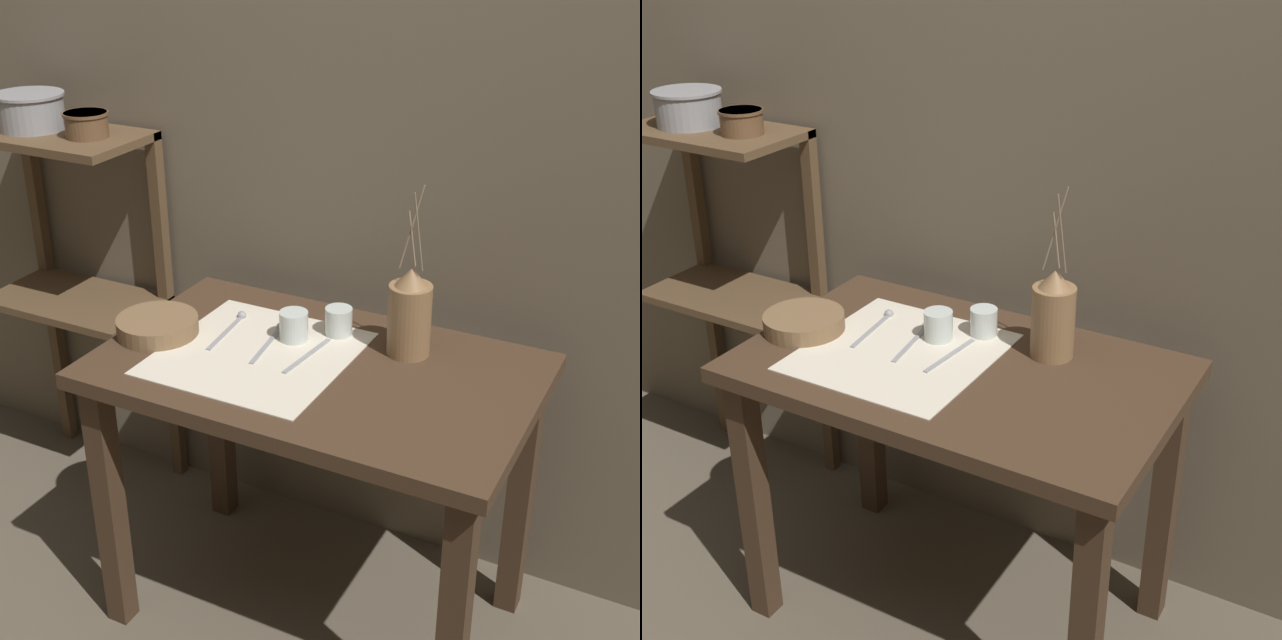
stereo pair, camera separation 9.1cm
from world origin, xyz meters
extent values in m
plane|color=brown|center=(0.00, 0.00, 0.00)|extent=(12.00, 12.00, 0.00)
cube|color=#6B5E4C|center=(0.00, 0.43, 1.20)|extent=(7.00, 0.06, 2.40)
cube|color=#422D1E|center=(0.00, 0.00, 0.76)|extent=(1.05, 0.64, 0.04)
cube|color=#422D1E|center=(-0.46, -0.26, 0.37)|extent=(0.06, 0.06, 0.74)
cube|color=#422D1E|center=(0.46, -0.26, 0.37)|extent=(0.06, 0.06, 0.74)
cube|color=#422D1E|center=(-0.46, 0.26, 0.37)|extent=(0.06, 0.06, 0.74)
cube|color=#422D1E|center=(0.46, 0.26, 0.37)|extent=(0.06, 0.06, 0.74)
cube|color=brown|center=(-0.95, 0.23, 1.16)|extent=(0.52, 0.30, 0.02)
cube|color=brown|center=(-0.95, 0.23, 0.65)|extent=(0.52, 0.30, 0.02)
cube|color=brown|center=(-1.19, 0.36, 0.59)|extent=(0.04, 0.04, 1.17)
cube|color=brown|center=(-0.71, 0.36, 0.59)|extent=(0.04, 0.04, 1.17)
cube|color=beige|center=(-0.15, -0.02, 0.78)|extent=(0.45, 0.46, 0.00)
cylinder|color=olive|center=(0.17, 0.15, 0.87)|extent=(0.11, 0.11, 0.18)
cone|color=olive|center=(0.17, 0.15, 0.98)|extent=(0.08, 0.08, 0.04)
cylinder|color=#847056|center=(0.19, 0.14, 1.10)|extent=(0.02, 0.03, 0.19)
cylinder|color=#847056|center=(0.17, 0.14, 1.10)|extent=(0.05, 0.03, 0.20)
cylinder|color=#847056|center=(0.16, 0.17, 1.07)|extent=(0.03, 0.01, 0.13)
cylinder|color=brown|center=(-0.43, -0.04, 0.80)|extent=(0.21, 0.21, 0.05)
cylinder|color=silver|center=(-0.11, 0.08, 0.82)|extent=(0.07, 0.07, 0.08)
cylinder|color=silver|center=(-0.02, 0.16, 0.82)|extent=(0.07, 0.07, 0.07)
cube|color=#939399|center=(-0.28, 0.03, 0.78)|extent=(0.04, 0.20, 0.00)
sphere|color=#939399|center=(-0.29, 0.13, 0.78)|extent=(0.02, 0.02, 0.02)
cube|color=#939399|center=(-0.15, 0.02, 0.78)|extent=(0.04, 0.20, 0.00)
sphere|color=#939399|center=(-0.16, 0.12, 0.78)|extent=(0.02, 0.02, 0.02)
cube|color=#939399|center=(-0.04, 0.02, 0.78)|extent=(0.03, 0.20, 0.00)
cylinder|color=#939399|center=(-1.03, 0.23, 1.23)|extent=(0.19, 0.19, 0.10)
cylinder|color=#939399|center=(-1.03, 0.23, 1.27)|extent=(0.20, 0.20, 0.01)
cylinder|color=brown|center=(-0.83, 0.23, 1.21)|extent=(0.12, 0.12, 0.07)
cylinder|color=brown|center=(-0.83, 0.23, 1.24)|extent=(0.13, 0.13, 0.01)
camera|label=1|loc=(0.85, -1.65, 1.81)|focal=50.00mm
camera|label=2|loc=(0.93, -1.61, 1.81)|focal=50.00mm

